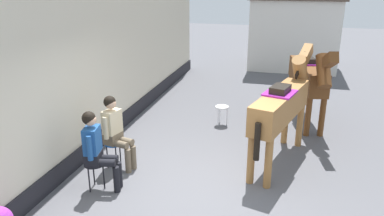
{
  "coord_description": "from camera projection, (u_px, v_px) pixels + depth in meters",
  "views": [
    {
      "loc": [
        1.29,
        -5.31,
        3.42
      ],
      "look_at": [
        -0.4,
        1.2,
        1.05
      ],
      "focal_mm": 35.2,
      "sensor_mm": 36.0,
      "label": 1
    }
  ],
  "objects": [
    {
      "name": "saddled_horse_near",
      "position": [
        283.0,
        104.0,
        7.02
      ],
      "size": [
        1.09,
        2.92,
        2.06
      ],
      "color": "#9E6B38",
      "rests_on": "ground_plane"
    },
    {
      "name": "seated_visitor_far",
      "position": [
        115.0,
        129.0,
        6.88
      ],
      "size": [
        0.61,
        0.48,
        1.39
      ],
      "color": "#194C99",
      "rests_on": "ground_plane"
    },
    {
      "name": "pub_facade_wall",
      "position": [
        95.0,
        72.0,
        7.75
      ],
      "size": [
        0.34,
        14.0,
        3.4
      ],
      "color": "beige",
      "rests_on": "ground_plane"
    },
    {
      "name": "seated_visitor_near",
      "position": [
        97.0,
        147.0,
        6.14
      ],
      "size": [
        0.61,
        0.48,
        1.39
      ],
      "color": "black",
      "rests_on": "ground_plane"
    },
    {
      "name": "spare_stool_white",
      "position": [
        222.0,
        109.0,
        9.04
      ],
      "size": [
        0.32,
        0.32,
        0.46
      ],
      "color": "white",
      "rests_on": "ground_plane"
    },
    {
      "name": "saddled_horse_far",
      "position": [
        309.0,
        76.0,
        8.94
      ],
      "size": [
        0.91,
        2.96,
        2.06
      ],
      "color": "brown",
      "rests_on": "ground_plane"
    },
    {
      "name": "distant_cottage",
      "position": [
        295.0,
        21.0,
        14.34
      ],
      "size": [
        3.4,
        2.6,
        3.5
      ],
      "color": "silver",
      "rests_on": "ground_plane"
    },
    {
      "name": "ground_plane",
      "position": [
        227.0,
        127.0,
        9.02
      ],
      "size": [
        40.0,
        40.0,
        0.0
      ],
      "primitive_type": "plane",
      "color": "#56565B"
    }
  ]
}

